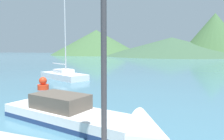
% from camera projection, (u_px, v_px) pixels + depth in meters
% --- Properties ---
extents(motorboat_near, '(7.65, 3.26, 1.72)m').
position_uv_depth(motorboat_near, '(84.00, 118.00, 8.60)').
color(motorboat_near, white).
rests_on(motorboat_near, ground_plane).
extents(sailboat_inner, '(6.06, 4.31, 11.57)m').
position_uv_depth(sailboat_inner, '(64.00, 74.00, 22.07)').
color(sailboat_inner, silver).
rests_on(sailboat_inner, ground_plane).
extents(buoy_marker, '(0.83, 0.83, 0.95)m').
position_uv_depth(buoy_marker, '(43.00, 84.00, 16.40)').
color(buoy_marker, red).
rests_on(buoy_marker, ground_plane).
extents(hill_west, '(42.33, 42.33, 11.65)m').
position_uv_depth(hill_west, '(96.00, 42.00, 102.90)').
color(hill_west, '#3D6038').
rests_on(hill_west, ground_plane).
extents(hill_central, '(55.52, 55.52, 7.46)m').
position_uv_depth(hill_central, '(171.00, 47.00, 88.76)').
color(hill_central, '#38563D').
rests_on(hill_central, ground_plane).
extents(hill_east, '(26.24, 26.24, 16.30)m').
position_uv_depth(hill_east, '(214.00, 35.00, 82.62)').
color(hill_east, '#3D6038').
rests_on(hill_east, ground_plane).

